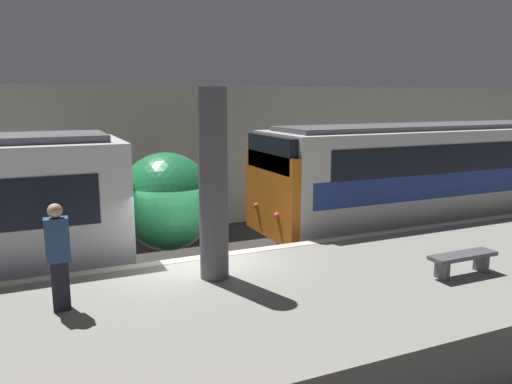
{
  "coord_description": "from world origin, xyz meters",
  "views": [
    {
      "loc": [
        -3.11,
        -10.37,
        4.65
      ],
      "look_at": [
        1.89,
        0.8,
        2.33
      ],
      "focal_mm": 35.0,
      "sensor_mm": 36.0,
      "label": 1
    }
  ],
  "objects": [
    {
      "name": "support_pillar_near",
      "position": [
        -0.01,
        -1.42,
        2.99
      ],
      "size": [
        0.56,
        0.56,
        3.71
      ],
      "color": "#56565B",
      "rests_on": "platform"
    },
    {
      "name": "platform_bench",
      "position": [
        4.56,
        -3.36,
        1.48
      ],
      "size": [
        1.5,
        0.4,
        0.45
      ],
      "color": "#4C4C51",
      "rests_on": "platform"
    },
    {
      "name": "train_boxy",
      "position": [
        11.51,
        2.0,
        1.96
      ],
      "size": [
        17.57,
        3.05,
        3.81
      ],
      "color": "black",
      "rests_on": "ground"
    },
    {
      "name": "ground_plane",
      "position": [
        0.0,
        0.0,
        0.0
      ],
      "size": [
        120.0,
        120.0,
        0.0
      ],
      "primitive_type": "plane",
      "color": "#33302D"
    },
    {
      "name": "person_waiting",
      "position": [
        -2.87,
        -1.84,
        2.12
      ],
      "size": [
        0.38,
        0.24,
        1.83
      ],
      "color": "black",
      "rests_on": "platform"
    },
    {
      "name": "station_rear_barrier",
      "position": [
        0.0,
        6.7,
        2.53
      ],
      "size": [
        50.0,
        0.15,
        5.06
      ],
      "color": "#B2AD9E",
      "rests_on": "ground"
    },
    {
      "name": "platform",
      "position": [
        0.0,
        -2.69,
        0.57
      ],
      "size": [
        40.0,
        5.38,
        1.15
      ],
      "color": "gray",
      "rests_on": "ground"
    }
  ]
}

